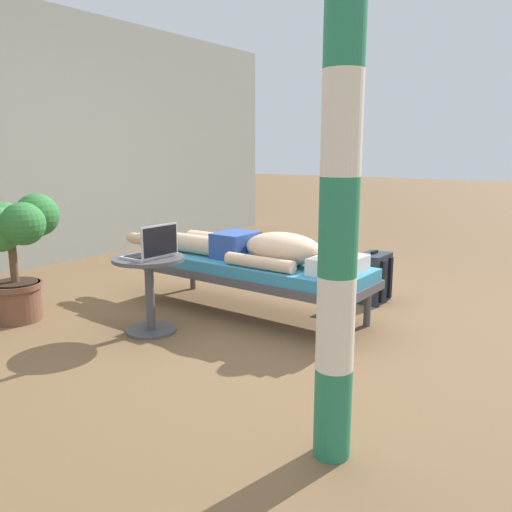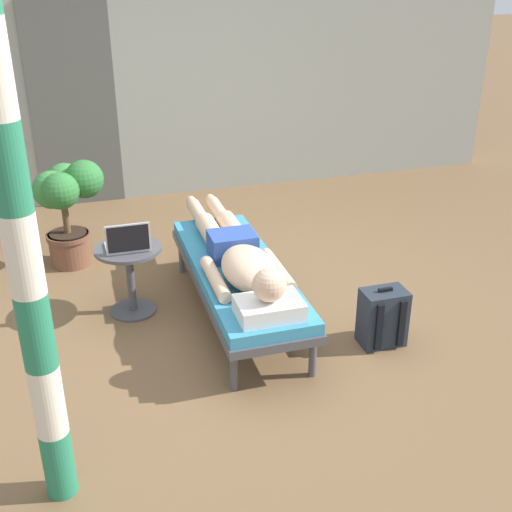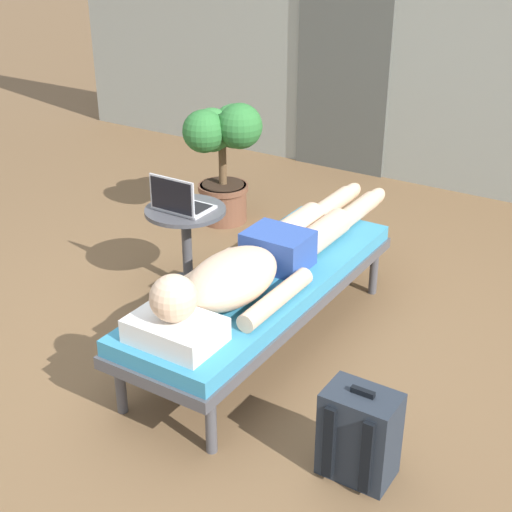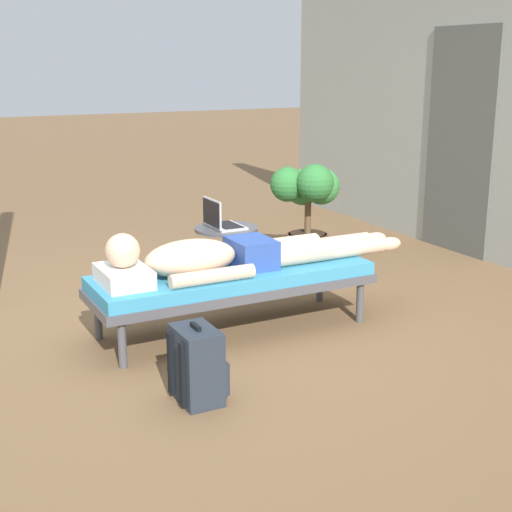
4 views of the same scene
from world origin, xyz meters
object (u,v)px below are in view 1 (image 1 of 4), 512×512
Objects in this scene: potted_plant at (16,242)px; laptop at (153,249)px; side_table at (149,281)px; backpack at (373,278)px; porch_post at (342,124)px; person_reclining at (256,247)px; lounge_chair at (250,269)px.

laptop is at bearing -69.02° from potted_plant.
side_table is at bearing 90.00° from laptop.
porch_post reaches higher than backpack.
potted_plant reaches higher than person_reclining.
laptop is 0.34× the size of potted_plant.
lounge_chair is at bearing 90.00° from person_reclining.
lounge_chair is 1.06m from backpack.
potted_plant is at bearing 112.01° from side_table.
potted_plant is at bearing 136.46° from backpack.
person_reclining is at bearing -90.00° from lounge_chair.
person_reclining is 2.02m from porch_post.
laptop is (0.00, -0.05, 0.23)m from side_table.
potted_plant is 0.35× the size of porch_post.
person_reclining reaches higher than lounge_chair.
laptop is 0.12× the size of porch_post.
potted_plant is (-0.38, 0.95, 0.22)m from side_table.
person_reclining reaches higher than backpack.
lounge_chair is at bearing 143.93° from backpack.
backpack is at bearing -30.12° from side_table.
side_table is 0.23m from laptop.
backpack is at bearing -43.54° from potted_plant.
lounge_chair is 6.06× the size of laptop.
side_table is 1.69× the size of laptop.
backpack is at bearing -33.62° from person_reclining.
person_reclining is at bearing -22.40° from laptop.
backpack is at bearing -28.71° from laptop.
lounge_chair is 0.79m from side_table.
person_reclining is 4.15× the size of side_table.
person_reclining is at bearing -49.40° from potted_plant.
side_table is 0.20× the size of porch_post.
porch_post is (-2.14, -0.77, 1.11)m from backpack.
side_table reaches higher than backpack.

